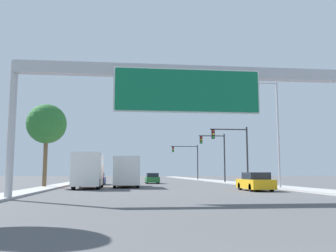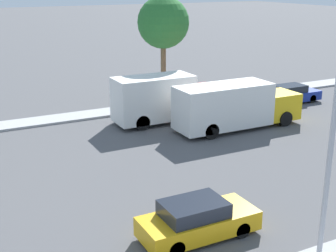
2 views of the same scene
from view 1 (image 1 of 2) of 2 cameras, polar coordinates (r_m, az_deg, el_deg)
sidewalk_right at (r=65.30m, az=6.78°, el=-8.28°), size 3.00×120.00×0.15m
median_strip_left at (r=64.01m, az=-12.98°, el=-8.17°), size 2.00×120.00×0.15m
sign_gantry at (r=22.34m, az=2.95°, el=5.85°), size 20.32×0.73×7.83m
car_mid_center at (r=46.99m, az=-10.70°, el=-7.95°), size 1.81×4.76×1.43m
car_near_left at (r=51.09m, az=-2.43°, el=-8.00°), size 1.75×4.42×1.41m
car_near_right at (r=31.76m, az=13.16°, el=-8.32°), size 1.88×4.56×1.50m
truck_box_primary at (r=38.93m, az=-6.36°, el=-6.96°), size 2.49×8.74×3.02m
truck_box_secondary at (r=35.71m, az=-12.01°, el=-6.70°), size 2.40×7.43×3.22m
traffic_light_near_intersection at (r=43.52m, az=10.29°, el=-3.02°), size 4.42×0.32×6.70m
traffic_light_mid_block at (r=53.22m, az=7.47°, el=-3.71°), size 3.73×0.32×6.92m
traffic_light_far_intersection at (r=72.68m, az=3.26°, el=-4.60°), size 5.32×0.32×6.79m
palm_tree_background at (r=38.90m, az=-18.02°, el=0.24°), size 3.91×3.91×8.23m
street_lamp_right at (r=35.84m, az=16.05°, el=-0.02°), size 2.39×0.28×9.91m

